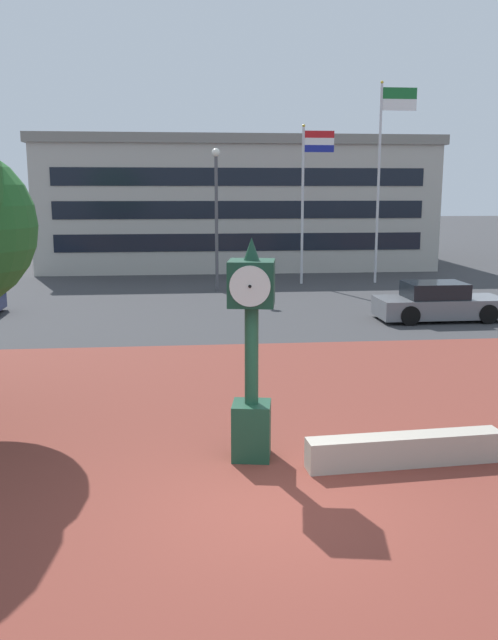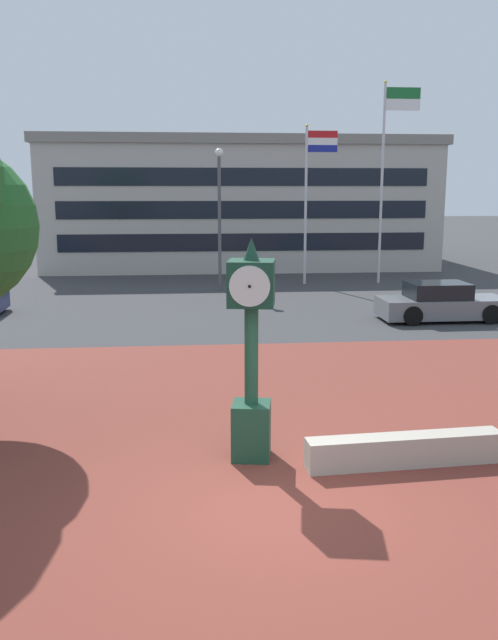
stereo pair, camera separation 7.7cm
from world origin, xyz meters
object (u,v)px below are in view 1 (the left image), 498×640
Objects in this scene: civic_building at (231,202)px; flagpole_secondary at (383,165)px; street_lamp_post at (216,204)px; street_clock at (252,352)px; flagpole_primary at (306,191)px; car_street_near at (439,303)px.

flagpole_secondary is at bearing -61.72° from civic_building.
street_lamp_post is at bearing -166.67° from flagpole_secondary.
street_clock is at bearing -111.84° from flagpole_secondary.
flagpole_primary is at bearing 180.00° from flagpole_secondary.
flagpole_secondary is at bearing 0.00° from flagpole_primary.
flagpole_primary reaches higher than street_lamp_post.
street_clock is 0.84× the size of car_street_near.
flagpole_secondary is 8.16m from street_lamp_post.
street_clock is 22.37m from flagpole_secondary.
flagpole_secondary reaches higher than flagpole_primary.
flagpole_secondary is 1.51× the size of street_lamp_post.
flagpole_secondary is 0.42× the size of civic_building.
flagpole_primary is 0.79× the size of flagpole_secondary.
car_street_near is 10.73m from street_lamp_post.
civic_building is at bearing 83.14° from street_lamp_post.
car_street_near is 10.47m from flagpole_secondary.
car_street_near is 10.37m from flagpole_primary.
car_street_near is 21.63m from civic_building.
street_clock is at bearing -91.37° from street_lamp_post.
civic_building is at bearing 102.83° from flagpole_primary.
flagpole_primary is (-2.86, 9.25, 3.70)m from car_street_near.
flagpole_secondary is (8.21, 20.49, 3.64)m from street_clock.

